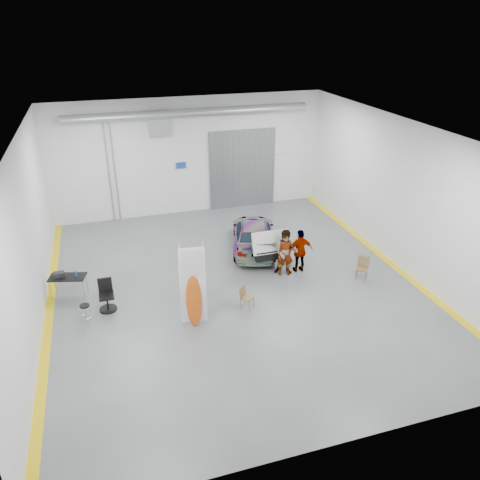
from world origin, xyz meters
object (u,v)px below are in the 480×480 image
object	(u,v)px
person_b	(286,252)
surfboard_display	(194,293)
sedan_car	(254,234)
person_c	(300,251)
work_table	(65,277)
folding_chair_near	(247,301)
person_a	(285,254)
folding_chair_far	(361,273)
shop_stool	(86,314)
office_chair	(107,297)

from	to	relation	value
person_b	surfboard_display	distance (m)	4.89
sedan_car	surfboard_display	world-z (taller)	surfboard_display
person_b	person_c	world-z (taller)	person_b
sedan_car	work_table	distance (m)	8.17
work_table	folding_chair_near	bearing A→B (deg)	-23.80
work_table	person_a	bearing A→B (deg)	-6.00
folding_chair_far	shop_stool	xyz separation A→B (m)	(-10.53, 0.21, 0.05)
person_b	surfboard_display	xyz separation A→B (m)	(-4.26, -2.38, 0.30)
person_a	folding_chair_far	size ratio (longest dim) A/B	1.94
sedan_car	work_table	size ratio (longest dim) A/B	3.20
sedan_car	shop_stool	size ratio (longest dim) A/B	6.67
person_c	shop_stool	bearing A→B (deg)	8.38
sedan_car	person_a	xyz separation A→B (m)	(0.44, -2.68, 0.25)
shop_stool	office_chair	world-z (taller)	office_chair
sedan_car	person_c	bearing A→B (deg)	130.07
shop_stool	work_table	xyz separation A→B (m)	(-0.65, 1.94, 0.48)
person_c	work_table	bearing A→B (deg)	-4.32
person_b	person_a	bearing A→B (deg)	-110.53
person_a	shop_stool	xyz separation A→B (m)	(-7.76, -1.05, -0.57)
person_c	folding_chair_far	distance (m)	2.57
surfboard_display	work_table	world-z (taller)	surfboard_display
sedan_car	surfboard_display	bearing A→B (deg)	69.74
person_a	shop_stool	bearing A→B (deg)	-159.32
folding_chair_far	person_b	bearing A→B (deg)	-167.56
folding_chair_near	work_table	distance (m)	6.79
surfboard_display	office_chair	xyz separation A→B (m)	(-2.83, 1.85, -0.75)
office_chair	folding_chair_far	bearing A→B (deg)	-4.79
work_table	surfboard_display	bearing A→B (deg)	-37.05
office_chair	shop_stool	bearing A→B (deg)	-140.90
person_c	office_chair	size ratio (longest dim) A/B	1.58
sedan_car	shop_stool	distance (m)	8.22
surfboard_display	folding_chair_near	bearing A→B (deg)	20.82
shop_stool	person_b	bearing A→B (deg)	8.24
person_a	person_c	size ratio (longest dim) A/B	0.98
folding_chair_near	folding_chair_far	size ratio (longest dim) A/B	0.89
person_c	shop_stool	world-z (taller)	person_c
person_a	surfboard_display	bearing A→B (deg)	-138.26
person_a	sedan_car	bearing A→B (deg)	112.35
office_chair	person_a	bearing A→B (deg)	3.62
person_a	folding_chair_near	world-z (taller)	person_a
person_b	folding_chair_near	xyz separation A→B (m)	(-2.29, -1.93, -0.70)
folding_chair_far	work_table	distance (m)	11.40
sedan_car	office_chair	bearing A→B (deg)	42.14
person_c	surfboard_display	size ratio (longest dim) A/B	0.59
person_a	office_chair	bearing A→B (deg)	-163.38
work_table	office_chair	size ratio (longest dim) A/B	1.22
person_a	work_table	size ratio (longest dim) A/B	1.27
person_a	person_b	size ratio (longest dim) A/B	0.95
sedan_car	shop_stool	xyz separation A→B (m)	(-7.31, -3.73, -0.32)
person_a	folding_chair_far	world-z (taller)	person_a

